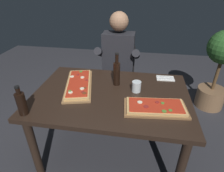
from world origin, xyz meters
TOP-DOWN VIEW (x-y plane):
  - ground_plane at (0.00, 0.00)m, footprint 6.40×6.40m
  - dining_table at (0.00, 0.00)m, footprint 1.40×0.96m
  - pizza_rectangular_front at (0.39, -0.17)m, footprint 0.52×0.30m
  - pizza_rectangular_left at (-0.33, 0.08)m, footprint 0.38×0.64m
  - wine_bottle_dark at (0.02, 0.18)m, footprint 0.07×0.07m
  - oil_bottle_amber at (-0.62, -0.39)m, footprint 0.07×0.07m
  - tumbler_near_camera at (0.22, 0.08)m, footprint 0.08×0.08m
  - napkin_cutlery_set at (0.51, 0.38)m, footprint 0.18×0.12m
  - diner_chair at (-0.04, 0.86)m, footprint 0.44×0.44m
  - seated_diner at (-0.04, 0.74)m, footprint 0.53×0.41m
  - potted_plant_corner at (1.28, 1.06)m, footprint 0.43×0.43m

SIDE VIEW (x-z plane):
  - ground_plane at x=0.00m, z-range 0.00..0.00m
  - diner_chair at x=-0.04m, z-range 0.05..0.92m
  - potted_plant_corner at x=1.28m, z-range 0.08..1.19m
  - dining_table at x=0.00m, z-range 0.27..1.01m
  - seated_diner at x=-0.04m, z-range 0.08..1.41m
  - napkin_cutlery_set at x=0.51m, z-range 0.74..0.75m
  - pizza_rectangular_front at x=0.39m, z-range 0.74..0.78m
  - pizza_rectangular_left at x=-0.33m, z-range 0.74..0.78m
  - tumbler_near_camera at x=0.22m, z-range 0.73..0.83m
  - oil_bottle_amber at x=-0.62m, z-range 0.72..0.96m
  - wine_bottle_dark at x=0.02m, z-range 0.71..1.03m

